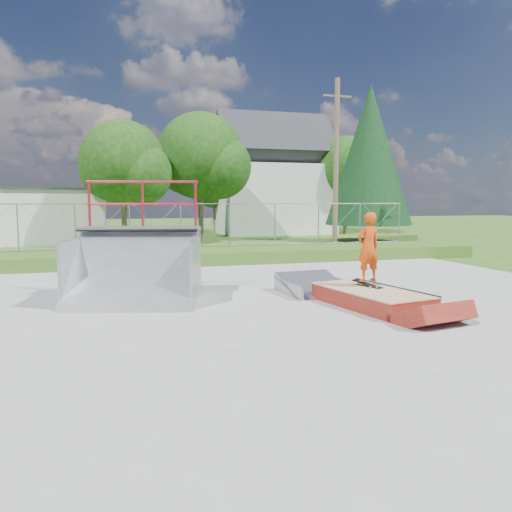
{
  "coord_description": "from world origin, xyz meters",
  "views": [
    {
      "loc": [
        -2.71,
        -9.61,
        2.39
      ],
      "look_at": [
        0.56,
        1.59,
        1.1
      ],
      "focal_mm": 35.0,
      "sensor_mm": 36.0,
      "label": 1
    }
  ],
  "objects_px": {
    "grind_box": "(371,299)",
    "flat_bank_ramp": "(315,285)",
    "quarter_pipe": "(133,242)",
    "skater": "(368,250)"
  },
  "relations": [
    {
      "from": "grind_box",
      "to": "flat_bank_ramp",
      "type": "xyz_separation_m",
      "value": [
        -0.59,
        1.81,
        0.03
      ]
    },
    {
      "from": "grind_box",
      "to": "skater",
      "type": "xyz_separation_m",
      "value": [
        0.12,
        0.38,
        1.05
      ]
    },
    {
      "from": "flat_bank_ramp",
      "to": "grind_box",
      "type": "bearing_deg",
      "value": -77.47
    },
    {
      "from": "quarter_pipe",
      "to": "flat_bank_ramp",
      "type": "xyz_separation_m",
      "value": [
        4.48,
        -0.18,
        -1.21
      ]
    },
    {
      "from": "grind_box",
      "to": "flat_bank_ramp",
      "type": "distance_m",
      "value": 1.9
    },
    {
      "from": "grind_box",
      "to": "skater",
      "type": "relative_size",
      "value": 1.89
    },
    {
      "from": "grind_box",
      "to": "skater",
      "type": "distance_m",
      "value": 1.13
    },
    {
      "from": "grind_box",
      "to": "skater",
      "type": "height_order",
      "value": "skater"
    },
    {
      "from": "quarter_pipe",
      "to": "skater",
      "type": "xyz_separation_m",
      "value": [
        5.19,
        -1.6,
        -0.19
      ]
    },
    {
      "from": "grind_box",
      "to": "quarter_pipe",
      "type": "distance_m",
      "value": 5.58
    }
  ]
}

